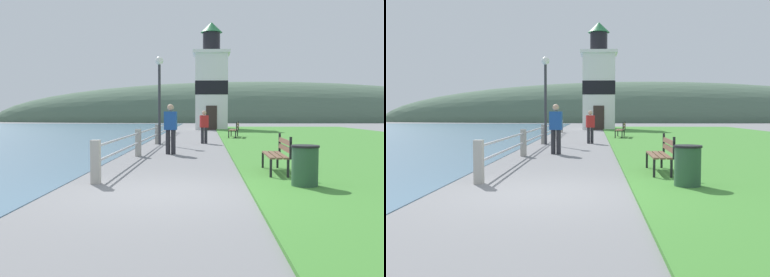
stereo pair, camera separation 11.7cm
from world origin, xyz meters
The scene contains 11 objects.
ground_plane centered at (0.00, 0.00, 0.00)m, with size 160.00×160.00×0.00m, color slate.
grass_verge centered at (7.59, 13.55, 0.03)m, with size 12.00×40.64×0.06m.
seawall_railing centered at (-1.49, 12.01, 0.53)m, with size 0.18×22.21×0.90m.
park_bench_near centered at (2.48, 2.40, 0.54)m, with size 0.51×1.65×0.94m.
park_bench_midway centered at (2.39, 16.34, 0.54)m, with size 0.71×1.88×0.94m.
lighthouse centered at (1.22, 28.87, 3.81)m, with size 3.07×3.07×9.04m.
person_strolling centered at (0.69, 12.33, 0.84)m, with size 0.42×0.32×1.54m.
person_by_railing centered at (-0.46, 7.22, 0.95)m, with size 0.45×0.29×1.75m.
trash_bin centered at (2.67, 0.56, 0.42)m, with size 0.54×0.54×0.84m.
lamp_post centered at (-1.34, 11.71, 2.74)m, with size 0.36×0.36×3.96m.
distant_hillside centered at (8.00, 57.09, 0.00)m, with size 80.00×16.00×12.00m.
Camera 1 is at (0.78, -7.64, 1.47)m, focal length 40.00 mm.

